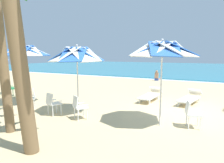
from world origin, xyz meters
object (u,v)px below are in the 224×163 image
object	(u,v)px
beach_umbrella_1	(77,55)
sun_lounger_1	(190,98)
plastic_chair_1	(79,106)
sun_lounger_2	(151,95)
plastic_chair_6	(10,88)
beachgoer_seated	(157,77)
plastic_chair_0	(191,113)
plastic_chair_2	(53,103)
palm_tree_1	(17,33)
palm_tree_0	(0,27)
beach_umbrella_0	(162,50)
plastic_chair_3	(31,97)
beach_umbrella_2	(24,51)

from	to	relation	value
beach_umbrella_1	sun_lounger_1	bearing A→B (deg)	46.61
plastic_chair_1	sun_lounger_2	distance (m)	4.41
beach_umbrella_1	plastic_chair_6	bearing A→B (deg)	170.53
beachgoer_seated	plastic_chair_0	bearing A→B (deg)	-68.95
plastic_chair_2	palm_tree_1	world-z (taller)	palm_tree_1
sun_lounger_2	palm_tree_0	distance (m)	7.27
beach_umbrella_0	beachgoer_seated	bearing A→B (deg)	106.51
plastic_chair_3	beach_umbrella_0	bearing A→B (deg)	5.11
sun_lounger_2	palm_tree_1	world-z (taller)	palm_tree_1
plastic_chair_1	plastic_chair_2	bearing A→B (deg)	-177.58
beach_umbrella_1	palm_tree_0	bearing A→B (deg)	-103.76
plastic_chair_2	plastic_chair_3	distance (m)	1.55
plastic_chair_6	beach_umbrella_1	bearing A→B (deg)	-9.47
plastic_chair_1	beach_umbrella_2	bearing A→B (deg)	169.27
palm_tree_0	palm_tree_1	distance (m)	1.84
plastic_chair_3	palm_tree_0	distance (m)	3.80
sun_lounger_2	beach_umbrella_0	bearing A→B (deg)	-67.58
beach_umbrella_0	sun_lounger_1	xyz separation A→B (m)	(0.43, 3.71, -2.17)
plastic_chair_3	beachgoer_seated	distance (m)	12.28
beach_umbrella_2	sun_lounger_1	xyz separation A→B (m)	(6.71, 3.77, -2.17)
plastic_chair_2	plastic_chair_3	bearing A→B (deg)	168.90
plastic_chair_3	sun_lounger_1	xyz separation A→B (m)	(5.88, 4.19, -0.22)
plastic_chair_0	palm_tree_1	world-z (taller)	palm_tree_1
plastic_chair_1	beach_umbrella_0	bearing A→B (deg)	15.08
beach_umbrella_0	plastic_chair_2	size ratio (longest dim) A/B	3.24
palm_tree_0	beach_umbrella_0	bearing A→B (deg)	35.83
plastic_chair_0	plastic_chair_6	xyz separation A→B (m)	(-9.46, 0.49, 0.00)
plastic_chair_1	palm_tree_1	xyz separation A→B (m)	(0.53, -2.79, 2.28)
beachgoer_seated	plastic_chair_2	bearing A→B (deg)	-92.25
plastic_chair_0	palm_tree_0	size ratio (longest dim) A/B	0.18
plastic_chair_0	sun_lounger_1	bearing A→B (deg)	98.31
plastic_chair_2	sun_lounger_1	world-z (taller)	plastic_chair_2
plastic_chair_0	plastic_chair_3	world-z (taller)	same
beach_umbrella_0	sun_lounger_1	bearing A→B (deg)	83.45
beach_umbrella_0	plastic_chair_3	xyz separation A→B (m)	(-5.45, -0.49, -1.95)
beachgoer_seated	beach_umbrella_0	bearing A→B (deg)	-73.49
beach_umbrella_0	plastic_chair_0	xyz separation A→B (m)	(0.93, 0.25, -1.95)
plastic_chair_6	beach_umbrella_0	bearing A→B (deg)	-4.96
beach_umbrella_2	sun_lounger_1	size ratio (longest dim) A/B	1.27
beach_umbrella_0	beach_umbrella_2	size ratio (longest dim) A/B	1.00
beach_umbrella_2	beachgoer_seated	size ratio (longest dim) A/B	3.04
plastic_chair_0	beachgoer_seated	bearing A→B (deg)	111.05
plastic_chair_3	palm_tree_1	bearing A→B (deg)	-43.10
beach_umbrella_2	beachgoer_seated	bearing A→B (deg)	76.34
plastic_chair_1	sun_lounger_1	size ratio (longest dim) A/B	0.39
plastic_chair_1	sun_lounger_2	world-z (taller)	plastic_chair_1
beach_umbrella_1	palm_tree_0	size ratio (longest dim) A/B	0.57
beach_umbrella_2	plastic_chair_3	world-z (taller)	beach_umbrella_2
beach_umbrella_0	sun_lounger_1	world-z (taller)	beach_umbrella_0
beach_umbrella_1	beachgoer_seated	bearing A→B (deg)	91.11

